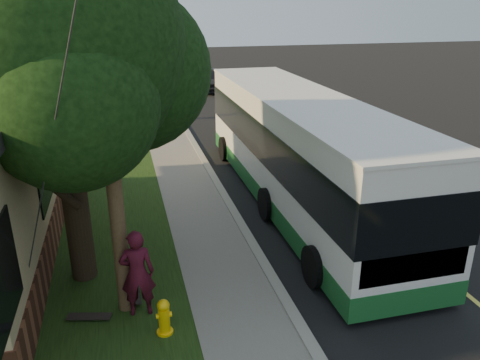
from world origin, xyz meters
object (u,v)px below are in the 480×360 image
Objects in this scene: skateboard_spare at (89,317)px; distant_car at (212,79)px; fire_hydrant at (164,317)px; bare_tree_near at (110,81)px; traffic_signal at (158,38)px; bare_tree_far at (117,59)px; utility_pole at (104,89)px; skateboard_main at (135,293)px; skateboarder at (137,273)px; leafy_tree at (57,50)px; transit_bus at (298,147)px.

distant_car is at bearing 73.44° from skateboard_spare.
fire_hydrant is 0.17× the size of bare_tree_near.
traffic_signal reaches higher than bare_tree_near.
bare_tree_far is 0.86× the size of distant_car.
bare_tree_near is (-0.19, 17.01, -2.48)m from utility_pole.
skateboarder is at bearing -82.17° from skateboard_main.
leafy_tree is (-1.57, 2.65, 4.73)m from fire_hydrant.
skateboard_main is (1.07, -1.27, -5.04)m from leafy_tree.
fire_hydrant is 1.66m from skateboard_spare.
utility_pole reaches higher than skateboarder.
bare_tree_far reaches higher than distant_car.
bare_tree_far is at bearing -86.97° from skateboarder.
traffic_signal is at bearing 108.84° from distant_car.
skateboarder is (0.48, -17.26, -1.14)m from bare_tree_near.
bare_tree_near is 16.75m from skateboard_main.
utility_pole reaches higher than traffic_signal.
leafy_tree reaches higher than skateboarder.
utility_pole is 7.65m from transit_bus.
bare_tree_near is at bearing 90.66° from utility_pole.
traffic_signal reaches higher than skateboard_spare.
skateboard_main is at bearing -106.79° from distant_car.
utility_pole is at bearing -96.58° from traffic_signal.
skateboard_spare is (-0.54, -17.22, -2.02)m from bare_tree_near.
skateboarder is (-3.52, -33.26, -2.15)m from traffic_signal.
skateboard_spare is (-1.44, 0.78, -0.30)m from fire_hydrant.
traffic_signal is at bearing 84.79° from fire_hydrant.
transit_bus reaches higher than fire_hydrant.
bare_tree_near is 4.75× the size of skateboard_spare.
bare_tree_far is 4.44× the size of skateboard_spare.
utility_pole reaches higher than leafy_tree.
transit_bus is (5.19, -24.48, -0.17)m from bare_tree_far.
traffic_signal is 32.96m from skateboard_main.
bare_tree_far is at bearing 89.40° from utility_pole.
utility_pole is 10.28× the size of skateboard_main.
skateboarder is 2.07× the size of skateboard_spare.
distant_car is (6.49, -3.91, -1.20)m from bare_tree_far.
utility_pole is 26.28m from distant_car.
transit_bus is 20.64m from distant_car.
transit_bus is at bearing -95.47° from distant_car.
skateboarder is at bearing -2.17° from skateboard_spare.
utility_pole is at bearing -90.60° from bare_tree_far.
skateboarder is 0.40× the size of distant_car.
skateboard_main is at bearing -50.06° from leafy_tree.
traffic_signal is (3.50, 4.00, 1.16)m from bare_tree_far.
distant_car is (6.99, 8.09, -1.35)m from bare_tree_near.
utility_pole is 3.64m from skateboarder.
skateboard_spare is (-1.02, 0.04, -0.88)m from skateboarder.
distant_car is (6.51, 25.34, -0.21)m from skateboarder.
traffic_signal is 33.66m from skateboard_spare.
distant_car is at bearing 75.06° from skateboard_main.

